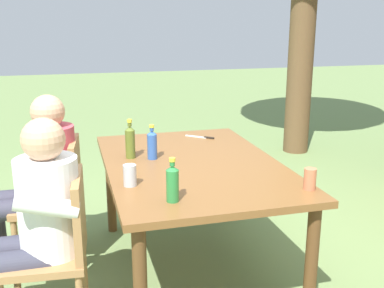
{
  "coord_description": "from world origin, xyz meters",
  "views": [
    {
      "loc": [
        2.72,
        -0.74,
        1.65
      ],
      "look_at": [
        0.0,
        0.0,
        0.89
      ],
      "focal_mm": 43.2,
      "sensor_mm": 36.0,
      "label": 1
    }
  ],
  "objects_px": {
    "chair_near_right": "(58,245)",
    "bottle_green": "(172,183)",
    "bottle_olive": "(130,141)",
    "table_knife": "(202,137)",
    "person_in_white_shirt": "(40,173)",
    "cup_steel": "(130,175)",
    "chair_near_left": "(59,195)",
    "dining_table": "(192,174)",
    "person_in_plaid_shirt": "(34,217)",
    "cup_terracotta": "(310,179)",
    "bottle_blue": "(152,144)"
  },
  "relations": [
    {
      "from": "dining_table",
      "to": "table_knife",
      "type": "distance_m",
      "value": 0.64
    },
    {
      "from": "dining_table",
      "to": "bottle_olive",
      "type": "height_order",
      "value": "bottle_olive"
    },
    {
      "from": "chair_near_right",
      "to": "person_in_plaid_shirt",
      "type": "bearing_deg",
      "value": -93.43
    },
    {
      "from": "dining_table",
      "to": "cup_terracotta",
      "type": "bearing_deg",
      "value": 37.17
    },
    {
      "from": "bottle_green",
      "to": "table_knife",
      "type": "relative_size",
      "value": 1.18
    },
    {
      "from": "chair_near_right",
      "to": "table_knife",
      "type": "xyz_separation_m",
      "value": [
        -0.96,
        1.08,
        0.28
      ]
    },
    {
      "from": "bottle_olive",
      "to": "table_knife",
      "type": "distance_m",
      "value": 0.72
    },
    {
      "from": "bottle_green",
      "to": "cup_steel",
      "type": "height_order",
      "value": "bottle_green"
    },
    {
      "from": "chair_near_left",
      "to": "bottle_olive",
      "type": "bearing_deg",
      "value": 70.83
    },
    {
      "from": "person_in_white_shirt",
      "to": "cup_steel",
      "type": "bearing_deg",
      "value": 36.26
    },
    {
      "from": "person_in_white_shirt",
      "to": "cup_steel",
      "type": "xyz_separation_m",
      "value": [
        0.7,
        0.51,
        0.17
      ]
    },
    {
      "from": "person_in_white_shirt",
      "to": "cup_terracotta",
      "type": "bearing_deg",
      "value": 54.93
    },
    {
      "from": "dining_table",
      "to": "cup_steel",
      "type": "bearing_deg",
      "value": -53.54
    },
    {
      "from": "person_in_white_shirt",
      "to": "chair_near_left",
      "type": "bearing_deg",
      "value": 85.58
    },
    {
      "from": "bottle_green",
      "to": "cup_terracotta",
      "type": "distance_m",
      "value": 0.75
    },
    {
      "from": "chair_near_left",
      "to": "cup_terracotta",
      "type": "bearing_deg",
      "value": 53.0
    },
    {
      "from": "person_in_white_shirt",
      "to": "table_knife",
      "type": "height_order",
      "value": "person_in_white_shirt"
    },
    {
      "from": "bottle_blue",
      "to": "table_knife",
      "type": "relative_size",
      "value": 1.18
    },
    {
      "from": "chair_near_left",
      "to": "person_in_white_shirt",
      "type": "relative_size",
      "value": 0.74
    },
    {
      "from": "bottle_green",
      "to": "table_knife",
      "type": "bearing_deg",
      "value": 157.13
    },
    {
      "from": "cup_steel",
      "to": "person_in_plaid_shirt",
      "type": "bearing_deg",
      "value": -84.91
    },
    {
      "from": "chair_near_left",
      "to": "bottle_green",
      "type": "relative_size",
      "value": 3.81
    },
    {
      "from": "chair_near_left",
      "to": "person_in_white_shirt",
      "type": "bearing_deg",
      "value": -94.42
    },
    {
      "from": "chair_near_left",
      "to": "bottle_blue",
      "type": "bearing_deg",
      "value": 69.81
    },
    {
      "from": "bottle_green",
      "to": "bottle_olive",
      "type": "relative_size",
      "value": 0.88
    },
    {
      "from": "dining_table",
      "to": "cup_steel",
      "type": "distance_m",
      "value": 0.57
    },
    {
      "from": "dining_table",
      "to": "chair_near_right",
      "type": "height_order",
      "value": "chair_near_right"
    },
    {
      "from": "dining_table",
      "to": "bottle_olive",
      "type": "relative_size",
      "value": 6.33
    },
    {
      "from": "chair_near_left",
      "to": "cup_terracotta",
      "type": "relative_size",
      "value": 7.41
    },
    {
      "from": "person_in_white_shirt",
      "to": "table_knife",
      "type": "distance_m",
      "value": 1.21
    },
    {
      "from": "table_knife",
      "to": "person_in_white_shirt",
      "type": "bearing_deg",
      "value": -79.82
    },
    {
      "from": "chair_near_right",
      "to": "person_in_plaid_shirt",
      "type": "relative_size",
      "value": 0.74
    },
    {
      "from": "chair_near_right",
      "to": "bottle_green",
      "type": "distance_m",
      "value": 0.72
    },
    {
      "from": "chair_near_right",
      "to": "person_in_white_shirt",
      "type": "distance_m",
      "value": 0.77
    },
    {
      "from": "bottle_olive",
      "to": "table_knife",
      "type": "bearing_deg",
      "value": 122.75
    },
    {
      "from": "bottle_green",
      "to": "cup_terracotta",
      "type": "height_order",
      "value": "bottle_green"
    },
    {
      "from": "bottle_blue",
      "to": "person_in_plaid_shirt",
      "type": "bearing_deg",
      "value": -54.75
    },
    {
      "from": "dining_table",
      "to": "person_in_plaid_shirt",
      "type": "bearing_deg",
      "value": -68.7
    },
    {
      "from": "bottle_blue",
      "to": "bottle_green",
      "type": "bearing_deg",
      "value": -2.59
    },
    {
      "from": "chair_near_right",
      "to": "bottle_olive",
      "type": "height_order",
      "value": "bottle_olive"
    },
    {
      "from": "chair_near_left",
      "to": "person_in_plaid_shirt",
      "type": "height_order",
      "value": "person_in_plaid_shirt"
    },
    {
      "from": "chair_near_right",
      "to": "table_knife",
      "type": "height_order",
      "value": "chair_near_right"
    },
    {
      "from": "chair_near_right",
      "to": "person_in_white_shirt",
      "type": "xyz_separation_m",
      "value": [
        -0.75,
        -0.11,
        0.17
      ]
    },
    {
      "from": "chair_near_right",
      "to": "person_in_white_shirt",
      "type": "relative_size",
      "value": 0.74
    },
    {
      "from": "person_in_plaid_shirt",
      "to": "bottle_blue",
      "type": "bearing_deg",
      "value": 125.25
    },
    {
      "from": "chair_near_left",
      "to": "chair_near_right",
      "type": "bearing_deg",
      "value": 0.01
    },
    {
      "from": "dining_table",
      "to": "person_in_white_shirt",
      "type": "height_order",
      "value": "person_in_white_shirt"
    },
    {
      "from": "chair_near_left",
      "to": "person_in_plaid_shirt",
      "type": "xyz_separation_m",
      "value": [
        0.73,
        -0.11,
        0.17
      ]
    },
    {
      "from": "table_knife",
      "to": "chair_near_right",
      "type": "bearing_deg",
      "value": -48.29
    },
    {
      "from": "dining_table",
      "to": "cup_terracotta",
      "type": "relative_size",
      "value": 14.03
    }
  ]
}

